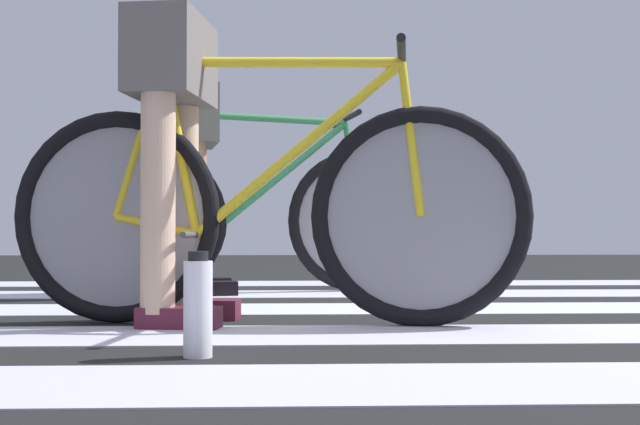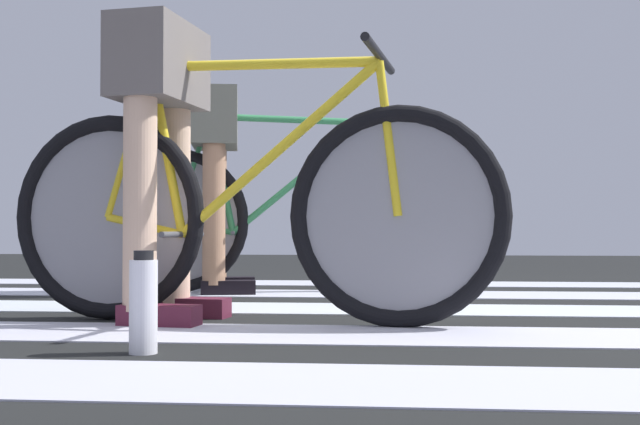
{
  "view_description": "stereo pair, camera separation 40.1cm",
  "coord_description": "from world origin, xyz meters",
  "views": [
    {
      "loc": [
        -0.43,
        -2.87,
        0.33
      ],
      "look_at": [
        -0.31,
        0.29,
        0.4
      ],
      "focal_mm": 44.97,
      "sensor_mm": 36.0,
      "label": 1
    },
    {
      "loc": [
        -0.03,
        -2.87,
        0.33
      ],
      "look_at": [
        -0.31,
        0.29,
        0.4
      ],
      "focal_mm": 44.97,
      "sensor_mm": 36.0,
      "label": 2
    }
  ],
  "objects": [
    {
      "name": "ground",
      "position": [
        0.0,
        0.0,
        0.01
      ],
      "size": [
        18.0,
        14.0,
        0.02
      ],
      "color": "black"
    },
    {
      "name": "crosswalk_markings",
      "position": [
        0.01,
        -0.12,
        0.02
      ],
      "size": [
        5.44,
        4.23,
        0.0
      ],
      "color": "silver",
      "rests_on": "ground"
    },
    {
      "name": "bicycle_1_of_2",
      "position": [
        -0.52,
        -0.23,
        0.41
      ],
      "size": [
        1.73,
        0.53,
        0.93
      ],
      "rotation": [
        0.0,
        0.0,
        -0.15
      ],
      "color": "black",
      "rests_on": "ground"
    },
    {
      "name": "cyclist_1_of_2",
      "position": [
        -0.82,
        -0.18,
        0.68
      ],
      "size": [
        0.36,
        0.44,
        1.03
      ],
      "rotation": [
        0.0,
        0.0,
        -0.15
      ],
      "color": "beige",
      "rests_on": "ground"
    },
    {
      "name": "bicycle_2_of_2",
      "position": [
        -0.6,
        1.1,
        0.41
      ],
      "size": [
        1.72,
        0.55,
        0.93
      ],
      "rotation": [
        0.0,
        0.0,
        0.19
      ],
      "color": "black",
      "rests_on": "ground"
    },
    {
      "name": "cyclist_2_of_2",
      "position": [
        -0.9,
        1.05,
        0.67
      ],
      "size": [
        0.38,
        0.45,
        1.01
      ],
      "rotation": [
        0.0,
        0.0,
        0.19
      ],
      "color": "#A87A5B",
      "rests_on": "ground"
    },
    {
      "name": "water_bottle",
      "position": [
        -0.66,
        -0.89,
        0.14
      ],
      "size": [
        0.07,
        0.07,
        0.26
      ],
      "color": "white",
      "rests_on": "ground"
    }
  ]
}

